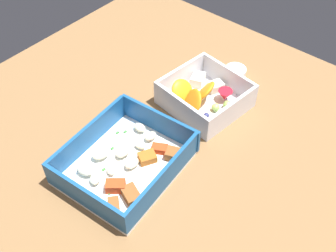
% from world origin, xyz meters
% --- Properties ---
extents(table_surface, '(0.80, 0.80, 0.02)m').
position_xyz_m(table_surface, '(0.00, 0.00, 0.01)').
color(table_surface, brown).
rests_on(table_surface, ground).
extents(pasta_container, '(0.21, 0.18, 0.05)m').
position_xyz_m(pasta_container, '(0.09, 0.01, 0.04)').
color(pasta_container, white).
rests_on(pasta_container, table_surface).
extents(fruit_bowl, '(0.15, 0.16, 0.06)m').
position_xyz_m(fruit_bowl, '(-0.12, 0.01, 0.04)').
color(fruit_bowl, white).
rests_on(fruit_bowl, table_surface).
extents(paper_cup_liner, '(0.04, 0.04, 0.02)m').
position_xyz_m(paper_cup_liner, '(-0.23, 0.01, 0.03)').
color(paper_cup_liner, white).
rests_on(paper_cup_liner, table_surface).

